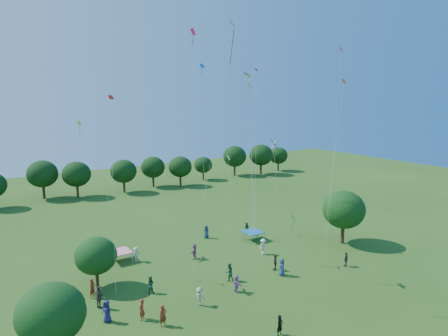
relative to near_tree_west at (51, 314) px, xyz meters
The scene contains 38 objects.
near_tree_west is the anchor object (origin of this frame).
near_tree_north 10.86m from the near_tree_west, 60.08° to the left, with size 3.79×3.79×4.80m.
near_tree_east 33.59m from the near_tree_west, ahead, with size 4.98×4.98×6.39m.
treeline 47.48m from the near_tree_west, 72.80° to the left, with size 88.01×8.77×6.77m.
tent_red_stripe 17.02m from the near_tree_west, 57.15° to the left, with size 2.20×2.20×1.10m.
tent_blue 27.48m from the near_tree_west, 24.61° to the left, with size 2.20×2.20×1.10m.
man_in_black 15.79m from the near_tree_west, 20.73° to the right, with size 0.59×0.38×1.59m, color black.
crowd_person_0 21.57m from the near_tree_west, ahead, with size 0.86×0.47×1.74m, color navy.
crowd_person_1 7.62m from the near_tree_west, 16.51° to the left, with size 0.66×0.42×1.76m, color maroon.
crowd_person_2 17.02m from the near_tree_west, 13.48° to the left, with size 0.85×0.46×1.73m, color #265933.
crowd_person_3 12.14m from the near_tree_west, ahead, with size 1.05×0.47×1.61m, color #A3A082.
crowd_person_4 28.43m from the near_tree_west, ahead, with size 0.91×0.41×1.56m, color #403A33.
crowd_person_5 15.99m from the near_tree_west, ahead, with size 1.51×0.54×1.62m, color #AF66AE.
crowd_person_6 25.58m from the near_tree_west, 36.49° to the left, with size 0.80×0.43×1.63m, color navy.
crowd_person_7 8.33m from the near_tree_west, ahead, with size 0.64×0.41×1.72m, color maroon.
crowd_person_8 28.82m from the near_tree_west, 27.82° to the left, with size 0.79×0.43×1.60m, color #24553A.
crowd_person_9 17.00m from the near_tree_west, 50.95° to the left, with size 1.07×0.48×1.64m, color beige.
crowd_person_10 22.02m from the near_tree_west, ahead, with size 0.94×0.43×1.60m, color #38332C.
crowd_person_11 19.30m from the near_tree_west, 32.62° to the left, with size 1.57×0.56×1.69m, color #874F75.
crowd_person_12 6.11m from the near_tree_west, 36.07° to the left, with size 0.88×0.48×1.78m, color navy.
crowd_person_13 9.35m from the near_tree_west, 59.65° to the left, with size 0.66×0.42×1.77m, color maroon.
crowd_person_14 11.13m from the near_tree_west, 32.40° to the left, with size 0.77×0.42×1.57m, color #265A37.
crowd_person_15 24.36m from the near_tree_west, 17.32° to the left, with size 1.17×0.53×1.79m, color beige.
crowd_person_16 7.66m from the near_tree_west, 51.26° to the left, with size 1.12×0.51×1.91m, color #413A34.
pirate_kite 22.84m from the near_tree_west, ahead, with size 1.09×1.96×12.07m.
red_high_kite 22.86m from the near_tree_west, 14.79° to the left, with size 4.99×0.80×22.58m.
small_kite_0 34.43m from the near_tree_west, 29.01° to the left, with size 5.16×7.01×19.75m.
small_kite_1 12.52m from the near_tree_west, 43.73° to the left, with size 1.24×2.09×16.16m.
small_kite_2 36.18m from the near_tree_west, 31.63° to the left, with size 4.97×8.27×19.22m.
small_kite_3 29.19m from the near_tree_west, 25.28° to the left, with size 1.29×0.65×17.57m.
small_kite_4 30.60m from the near_tree_west, 37.80° to the left, with size 1.01×5.18×20.02m.
small_kite_5 31.21m from the near_tree_west, ahead, with size 3.70×2.71×20.94m.
small_kite_6 28.91m from the near_tree_west, 32.74° to the left, with size 1.89×3.39×8.72m.
small_kite_7 30.07m from the near_tree_west, 27.23° to the left, with size 0.54×2.36×18.91m.
small_kite_8 19.36m from the near_tree_west, 16.08° to the left, with size 1.38×1.12×21.47m.
small_kite_9 30.50m from the near_tree_west, ahead, with size 4.04×1.81×17.83m.
small_kite_10 16.67m from the near_tree_west, 63.51° to the left, with size 3.91×2.79×13.77m.
small_kite_11 24.38m from the near_tree_west, ahead, with size 0.94×2.78×4.07m.
Camera 1 is at (-19.29, -15.61, 17.35)m, focal length 32.00 mm.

